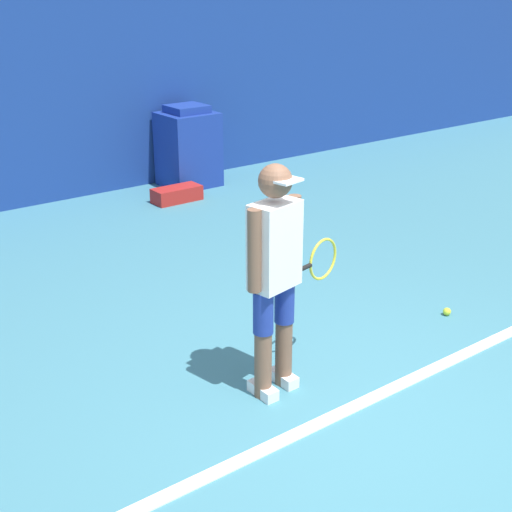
# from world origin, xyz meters

# --- Properties ---
(ground_plane) EXTENTS (24.00, 24.00, 0.00)m
(ground_plane) POSITION_xyz_m (0.00, 0.00, 0.00)
(ground_plane) COLOR teal
(back_wall) EXTENTS (24.00, 0.10, 2.68)m
(back_wall) POSITION_xyz_m (0.00, 5.87, 1.34)
(back_wall) COLOR navy
(back_wall) RESTS_ON ground_plane
(court_baseline) EXTENTS (21.60, 0.10, 0.01)m
(court_baseline) POSITION_xyz_m (0.00, 0.12, 0.01)
(court_baseline) COLOR white
(court_baseline) RESTS_ON ground_plane
(tennis_player) EXTENTS (0.92, 0.32, 1.62)m
(tennis_player) POSITION_xyz_m (-0.16, 0.63, 0.90)
(tennis_player) COLOR brown
(tennis_player) RESTS_ON ground_plane
(tennis_ball) EXTENTS (0.07, 0.07, 0.07)m
(tennis_ball) POSITION_xyz_m (1.74, 0.64, 0.03)
(tennis_ball) COLOR #D1E533
(tennis_ball) RESTS_ON ground_plane
(covered_chair) EXTENTS (0.71, 0.66, 1.10)m
(covered_chair) POSITION_xyz_m (2.17, 5.44, 0.53)
(covered_chair) COLOR navy
(covered_chair) RESTS_ON ground_plane
(equipment_bag) EXTENTS (0.63, 0.29, 0.19)m
(equipment_bag) POSITION_xyz_m (1.63, 4.88, 0.09)
(equipment_bag) COLOR #B2231E
(equipment_bag) RESTS_ON ground_plane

